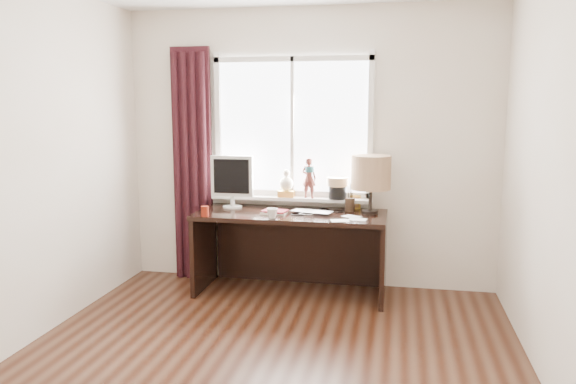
% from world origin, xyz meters
% --- Properties ---
extents(floor, '(3.50, 4.00, 0.00)m').
position_xyz_m(floor, '(0.00, 0.00, 0.00)').
color(floor, '#4B2E1F').
rests_on(floor, ground).
extents(wall_back, '(3.50, 0.00, 2.60)m').
position_xyz_m(wall_back, '(0.00, 2.00, 1.30)').
color(wall_back, beige).
rests_on(wall_back, ground).
extents(wall_front, '(3.50, 0.00, 2.60)m').
position_xyz_m(wall_front, '(0.00, -2.00, 1.30)').
color(wall_front, beige).
rests_on(wall_front, ground).
extents(wall_right, '(0.00, 4.00, 2.60)m').
position_xyz_m(wall_right, '(1.75, 0.00, 1.30)').
color(wall_right, beige).
rests_on(wall_right, ground).
extents(laptop, '(0.41, 0.31, 0.03)m').
position_xyz_m(laptop, '(0.10, 1.61, 0.76)').
color(laptop, silver).
rests_on(laptop, desk).
extents(mug, '(0.13, 0.13, 0.09)m').
position_xyz_m(mug, '(-0.21, 1.36, 0.80)').
color(mug, white).
rests_on(mug, desk).
extents(red_cup, '(0.07, 0.07, 0.09)m').
position_xyz_m(red_cup, '(-0.80, 1.33, 0.79)').
color(red_cup, maroon).
rests_on(red_cup, desk).
extents(window, '(1.52, 0.23, 1.40)m').
position_xyz_m(window, '(-0.13, 1.95, 1.31)').
color(window, white).
rests_on(window, ground).
extents(curtain, '(0.38, 0.09, 2.25)m').
position_xyz_m(curtain, '(-1.13, 1.91, 1.12)').
color(curtain, black).
rests_on(curtain, floor).
extents(desk, '(1.70, 0.70, 0.75)m').
position_xyz_m(desk, '(-0.10, 1.73, 0.51)').
color(desk, black).
rests_on(desk, floor).
extents(monitor, '(0.40, 0.18, 0.49)m').
position_xyz_m(monitor, '(-0.69, 1.77, 1.03)').
color(monitor, beige).
rests_on(monitor, desk).
extents(notebook_stack, '(0.24, 0.18, 0.03)m').
position_xyz_m(notebook_stack, '(-0.24, 1.56, 0.77)').
color(notebook_stack, beige).
rests_on(notebook_stack, desk).
extents(brush_holder, '(0.09, 0.09, 0.25)m').
position_xyz_m(brush_holder, '(0.41, 1.81, 0.81)').
color(brush_holder, black).
rests_on(brush_holder, desk).
extents(icon_frame, '(0.10, 0.04, 0.13)m').
position_xyz_m(icon_frame, '(0.45, 1.93, 0.81)').
color(icon_frame, gold).
rests_on(icon_frame, desk).
extents(table_lamp, '(0.35, 0.35, 0.52)m').
position_xyz_m(table_lamp, '(0.60, 1.73, 1.11)').
color(table_lamp, black).
rests_on(table_lamp, desk).
extents(loose_papers, '(0.31, 0.35, 0.00)m').
position_xyz_m(loose_papers, '(0.44, 1.46, 0.75)').
color(loose_papers, white).
rests_on(loose_papers, desk).
extents(desk_cables, '(0.45, 0.40, 0.01)m').
position_xyz_m(desk_cables, '(0.13, 1.69, 0.75)').
color(desk_cables, black).
rests_on(desk_cables, desk).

